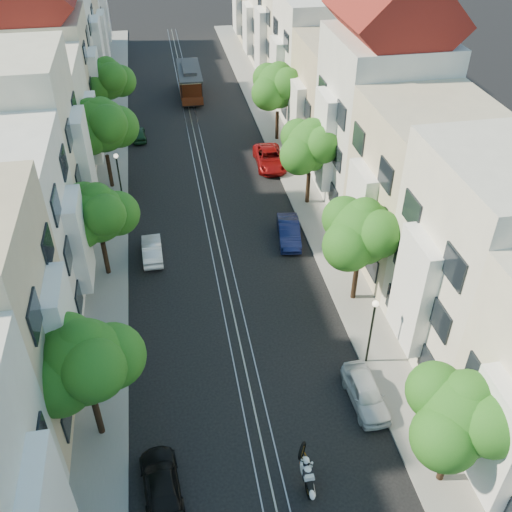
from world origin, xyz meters
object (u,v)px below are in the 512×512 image
tree_e_a (463,415)px  parked_car_e_mid (289,232)px  tree_w_b (98,215)px  parked_car_w_mid (152,250)px  lamp_east (372,323)px  tree_w_a (85,363)px  tree_w_c (103,127)px  cable_car (190,80)px  tree_e_d (279,87)px  tree_e_c (311,147)px  parked_car_e_far (270,158)px  sportbike_rider (306,471)px  tree_w_d (108,80)px  parked_car_w_near (161,482)px  parked_car_w_far (139,134)px  tree_e_b (363,233)px  lamp_west (118,172)px  parked_car_e_near (366,393)px

tree_e_a → parked_car_e_mid: tree_e_a is taller
tree_w_b → parked_car_e_mid: (11.92, 1.62, -3.74)m
parked_car_w_mid → lamp_east: bearing=132.2°
tree_w_a → tree_w_b: 12.00m
tree_w_c → parked_car_w_mid: size_ratio=2.00×
cable_car → parked_car_e_mid: cable_car is taller
tree_e_d → tree_w_c: size_ratio=0.97×
tree_e_c → cable_car: size_ratio=0.88×
parked_car_e_far → parked_car_e_mid: bearing=-92.8°
tree_e_d → sportbike_rider: (-5.79, -33.12, -3.95)m
parked_car_w_mid → cable_car: bearing=-101.3°
tree_w_b → tree_w_d: bearing=90.0°
tree_e_c → parked_car_e_far: 7.61m
tree_e_a → tree_w_b: 22.28m
tree_e_a → parked_car_w_near: tree_e_a is taller
parked_car_w_near → cable_car: bearing=-101.8°
tree_e_d → parked_car_w_mid: bearing=-126.6°
parked_car_w_near → parked_car_w_far: parked_car_w_near is taller
parked_car_e_far → sportbike_rider: bearing=-96.7°
tree_e_d → tree_w_b: bearing=-130.3°
tree_e_b → tree_w_b: (-14.40, 5.00, -0.34)m
tree_e_c → parked_car_e_mid: (-2.48, -4.38, -3.94)m
tree_w_a → cable_car: 41.72m
sportbike_rider → cable_car: 45.03m
tree_w_a → parked_car_w_near: 5.93m
cable_car → lamp_east: bearing=-80.4°
parked_car_e_far → lamp_west: bearing=-158.6°
tree_w_c → parked_car_w_near: bearing=-84.5°
tree_w_c → tree_e_d: bearing=22.6°
tree_e_b → parked_car_w_far: size_ratio=2.15×
tree_w_c → sportbike_rider: size_ratio=3.30×
parked_car_e_near → parked_car_w_near: (-9.97, -2.95, -0.08)m
parked_car_w_near → tree_e_d: bearing=-115.3°
tree_e_b → parked_car_e_far: size_ratio=1.36×
tree_e_c → lamp_west: (-13.56, 2.02, -1.75)m
sportbike_rider → tree_e_c: bearing=75.3°
tree_w_c → parked_car_e_mid: 15.79m
tree_e_b → parked_car_e_mid: (-2.48, 6.62, -4.07)m
tree_e_a → cable_car: (-6.76, 45.90, -2.73)m
tree_e_b → parked_car_w_near: tree_e_b is taller
lamp_east → parked_car_e_mid: bearing=97.5°
tree_w_d → parked_car_w_near: 37.66m
tree_e_a → parked_car_w_far: tree_e_a is taller
tree_w_c → lamp_west: bearing=-74.2°
parked_car_e_mid → parked_car_w_mid: 9.19m
parked_car_e_near → parked_car_w_mid: (-9.79, 13.71, -0.06)m
parked_car_e_mid → parked_car_w_near: size_ratio=1.03×
tree_e_c → tree_w_c: bearing=160.9°
tree_w_d → parked_car_e_mid: bearing=-59.7°
tree_e_b → tree_w_d: (-14.40, 27.00, -0.13)m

